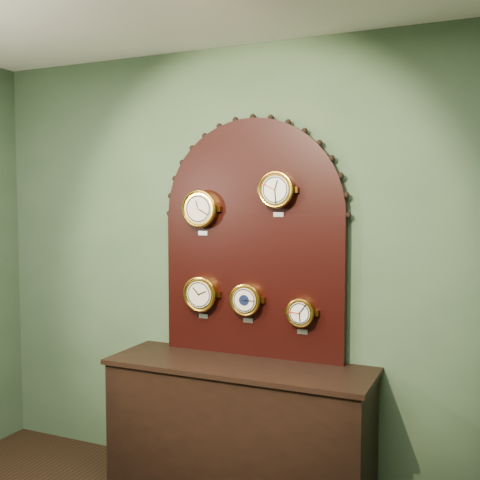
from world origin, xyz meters
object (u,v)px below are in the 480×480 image
at_px(display_board, 253,231).
at_px(roman_clock, 200,209).
at_px(hygrometer, 201,294).
at_px(barometer, 246,299).
at_px(tide_clock, 301,312).
at_px(shop_counter, 239,433).
at_px(arabic_clock, 277,190).

xyz_separation_m(display_board, roman_clock, (-0.34, -0.07, 0.14)).
bearing_deg(hygrometer, roman_clock, -169.40).
bearing_deg(barometer, roman_clock, -179.85).
distance_m(roman_clock, hygrometer, 0.55).
distance_m(barometer, tide_clock, 0.36).
bearing_deg(tide_clock, display_board, 169.24).
xyz_separation_m(shop_counter, arabic_clock, (0.18, 0.15, 1.48)).
bearing_deg(roman_clock, barometer, 0.15).
relative_size(display_board, roman_clock, 5.19).
bearing_deg(roman_clock, tide_clock, 0.15).
bearing_deg(shop_counter, barometer, 96.28).
relative_size(display_board, barometer, 5.95).
bearing_deg(barometer, arabic_clock, -0.11).
bearing_deg(display_board, hygrometer, -168.75).
relative_size(roman_clock, barometer, 1.15).
bearing_deg(tide_clock, shop_counter, -155.74).
bearing_deg(hygrometer, barometer, 0.10).
xyz_separation_m(roman_clock, arabic_clock, (0.52, 0.00, 0.12)).
relative_size(shop_counter, barometer, 6.22).
relative_size(shop_counter, display_board, 1.05).
bearing_deg(tide_clock, roman_clock, -179.85).
bearing_deg(shop_counter, tide_clock, 24.26).
distance_m(roman_clock, tide_clock, 0.92).
bearing_deg(roman_clock, shop_counter, -24.40).
height_order(barometer, tide_clock, barometer).
relative_size(hygrometer, tide_clock, 1.24).
bearing_deg(display_board, barometer, -104.34).
height_order(display_board, barometer, display_board).
relative_size(barometer, tide_clock, 1.12).
xyz_separation_m(display_board, tide_clock, (0.34, -0.07, -0.48)).
bearing_deg(barometer, display_board, 75.66).
bearing_deg(display_board, shop_counter, -90.00).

